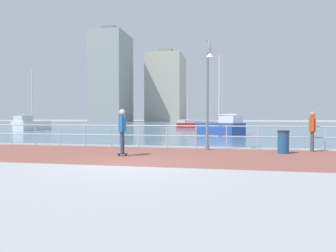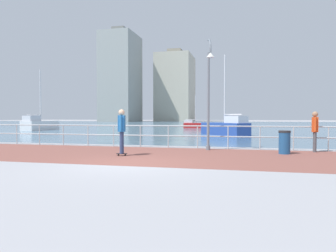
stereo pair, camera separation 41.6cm
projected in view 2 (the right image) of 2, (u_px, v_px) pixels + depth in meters
The scene contains 13 objects.
ground at pixel (219, 126), 48.67m from camera, with size 220.00×220.00×0.00m, color #9E9EA3.
brick_paving at pixel (152, 155), 12.03m from camera, with size 28.00×5.70×0.01m, color brown.
harbor_water at pixel (223, 125), 58.58m from camera, with size 180.00×88.00×0.00m, color slate.
waterfront_railing at pixel (168, 132), 14.78m from camera, with size 25.25×0.06×1.08m.
lamppost at pixel (209, 89), 13.51m from camera, with size 0.42×0.80×4.90m.
skateboarder at pixel (122, 128), 11.69m from camera, with size 0.41×0.56×1.76m.
bystander at pixel (315, 128), 12.96m from camera, with size 0.28×0.56×1.70m.
trash_bin at pixel (284, 142), 12.29m from camera, with size 0.46×0.46×0.93m.
sailboat_blue at pixel (40, 124), 34.75m from camera, with size 1.67×4.89×6.80m.
sailboat_white at pixel (226, 127), 25.31m from camera, with size 4.20×4.44×6.56m.
sailboat_red at pixel (194, 125), 42.38m from camera, with size 3.18×1.16×4.39m.
tower_slate at pixel (175, 88), 113.07m from camera, with size 12.29×16.12×25.82m.
tower_glass at pixel (121, 78), 102.81m from camera, with size 10.48×14.11×30.78m.
Camera 2 is at (3.38, -9.19, 1.46)m, focal length 33.18 mm.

